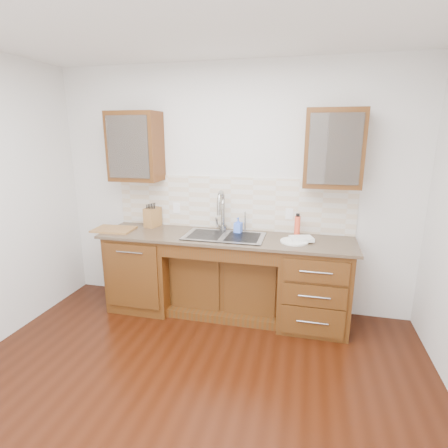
% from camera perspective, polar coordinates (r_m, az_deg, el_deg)
% --- Properties ---
extents(ground, '(4.00, 3.50, 0.10)m').
position_cam_1_polar(ground, '(2.98, -7.16, -28.19)').
color(ground, '#321207').
extents(wall_back, '(4.00, 0.10, 2.70)m').
position_cam_1_polar(wall_back, '(3.97, 1.36, 5.62)').
color(wall_back, silver).
rests_on(wall_back, ground).
extents(base_cabinet_left, '(0.70, 0.62, 0.88)m').
position_cam_1_polar(base_cabinet_left, '(4.19, -12.71, -7.18)').
color(base_cabinet_left, '#593014').
rests_on(base_cabinet_left, ground).
extents(base_cabinet_center, '(1.20, 0.44, 0.70)m').
position_cam_1_polar(base_cabinet_center, '(4.00, 0.44, -9.28)').
color(base_cabinet_center, '#593014').
rests_on(base_cabinet_center, ground).
extents(base_cabinet_right, '(0.70, 0.62, 0.88)m').
position_cam_1_polar(base_cabinet_right, '(3.80, 14.44, -9.65)').
color(base_cabinet_right, '#593014').
rests_on(base_cabinet_right, ground).
extents(countertop, '(2.70, 0.65, 0.03)m').
position_cam_1_polar(countertop, '(3.71, 0.09, -2.22)').
color(countertop, '#84705B').
rests_on(countertop, base_cabinet_left).
extents(backsplash, '(2.70, 0.02, 0.59)m').
position_cam_1_polar(backsplash, '(3.93, 1.16, 3.40)').
color(backsplash, beige).
rests_on(backsplash, wall_back).
extents(sink, '(0.84, 0.46, 0.19)m').
position_cam_1_polar(sink, '(3.72, 0.04, -3.32)').
color(sink, '#9E9EA5').
rests_on(sink, countertop).
extents(faucet, '(0.04, 0.04, 0.40)m').
position_cam_1_polar(faucet, '(3.88, -0.18, 1.79)').
color(faucet, '#999993').
rests_on(faucet, countertop).
extents(filter_tap, '(0.02, 0.02, 0.24)m').
position_cam_1_polar(filter_tap, '(3.85, 3.47, 0.47)').
color(filter_tap, '#999993').
rests_on(filter_tap, countertop).
extents(upper_cabinet_left, '(0.55, 0.34, 0.75)m').
position_cam_1_polar(upper_cabinet_left, '(4.07, -14.24, 12.14)').
color(upper_cabinet_left, '#593014').
rests_on(upper_cabinet_left, wall_back).
extents(upper_cabinet_right, '(0.55, 0.34, 0.75)m').
position_cam_1_polar(upper_cabinet_right, '(3.62, 17.45, 11.66)').
color(upper_cabinet_right, '#593014').
rests_on(upper_cabinet_right, wall_back).
extents(outlet_left, '(0.08, 0.01, 0.12)m').
position_cam_1_polar(outlet_left, '(4.12, -7.75, 2.59)').
color(outlet_left, white).
rests_on(outlet_left, backsplash).
extents(outlet_right, '(0.08, 0.01, 0.12)m').
position_cam_1_polar(outlet_right, '(3.86, 10.59, 1.63)').
color(outlet_right, white).
rests_on(outlet_right, backsplash).
extents(soap_bottle, '(0.09, 0.09, 0.17)m').
position_cam_1_polar(soap_bottle, '(3.80, 2.32, -0.23)').
color(soap_bottle, '#4772F3').
rests_on(soap_bottle, countertop).
extents(water_bottle, '(0.07, 0.07, 0.22)m').
position_cam_1_polar(water_bottle, '(3.73, 11.87, -0.43)').
color(water_bottle, '#ED4C2F').
rests_on(water_bottle, countertop).
extents(plate, '(0.37, 0.37, 0.02)m').
position_cam_1_polar(plate, '(3.58, 11.41, -2.79)').
color(plate, white).
rests_on(plate, countertop).
extents(dish_towel, '(0.26, 0.22, 0.04)m').
position_cam_1_polar(dish_towel, '(3.60, 12.52, -2.35)').
color(dish_towel, white).
rests_on(dish_towel, plate).
extents(knife_block, '(0.16, 0.22, 0.22)m').
position_cam_1_polar(knife_block, '(4.16, -11.57, 1.11)').
color(knife_block, olive).
rests_on(knife_block, countertop).
extents(cutting_board, '(0.45, 0.33, 0.02)m').
position_cam_1_polar(cutting_board, '(4.12, -17.54, -0.83)').
color(cutting_board, '#8E6245').
rests_on(cutting_board, countertop).
extents(cup_left_a, '(0.13, 0.13, 0.10)m').
position_cam_1_polar(cup_left_a, '(4.12, -15.53, 11.40)').
color(cup_left_a, silver).
rests_on(cup_left_a, upper_cabinet_left).
extents(cup_left_b, '(0.12, 0.12, 0.10)m').
position_cam_1_polar(cup_left_b, '(4.05, -13.67, 11.48)').
color(cup_left_b, white).
rests_on(cup_left_b, upper_cabinet_left).
extents(cup_right_a, '(0.12, 0.12, 0.10)m').
position_cam_1_polar(cup_right_a, '(3.62, 16.65, 10.89)').
color(cup_right_a, silver).
rests_on(cup_right_a, upper_cabinet_right).
extents(cup_right_b, '(0.09, 0.09, 0.09)m').
position_cam_1_polar(cup_right_b, '(3.63, 19.64, 10.59)').
color(cup_right_b, white).
rests_on(cup_right_b, upper_cabinet_right).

